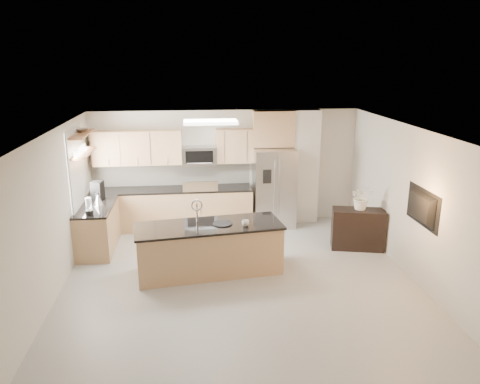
{
  "coord_description": "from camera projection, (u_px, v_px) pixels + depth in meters",
  "views": [
    {
      "loc": [
        -0.78,
        -7.15,
        3.73
      ],
      "look_at": [
        0.12,
        1.3,
        1.27
      ],
      "focal_mm": 35.0,
      "sensor_mm": 36.0,
      "label": 1
    }
  ],
  "objects": [
    {
      "name": "wall_right",
      "position": [
        417.0,
        206.0,
        7.89
      ],
      "size": [
        0.02,
        6.5,
        2.6
      ],
      "primitive_type": "cube",
      "color": "beige",
      "rests_on": "floor"
    },
    {
      "name": "refrigerator",
      "position": [
        274.0,
        188.0,
        10.56
      ],
      "size": [
        0.92,
        0.78,
        1.78
      ],
      "color": "#A7A8AA",
      "rests_on": "floor"
    },
    {
      "name": "blender",
      "position": [
        89.0,
        208.0,
        8.58
      ],
      "size": [
        0.15,
        0.15,
        0.34
      ],
      "color": "black",
      "rests_on": "left_counter"
    },
    {
      "name": "shelf_lower",
      "position": [
        83.0,
        153.0,
        8.98
      ],
      "size": [
        0.3,
        1.2,
        0.04
      ],
      "primitive_type": "cube",
      "color": "brown",
      "rests_on": "wall_left"
    },
    {
      "name": "wall_front",
      "position": [
        278.0,
        320.0,
        4.48
      ],
      "size": [
        6.0,
        0.02,
        2.6
      ],
      "primitive_type": "cube",
      "color": "beige",
      "rests_on": "floor"
    },
    {
      "name": "bowl",
      "position": [
        83.0,
        129.0,
        9.04
      ],
      "size": [
        0.38,
        0.38,
        0.08
      ],
      "primitive_type": "imported",
      "rotation": [
        0.0,
        0.0,
        0.14
      ],
      "color": "#A7A8AA",
      "rests_on": "shelf_upper"
    },
    {
      "name": "kettle",
      "position": [
        98.0,
        199.0,
        9.2
      ],
      "size": [
        0.2,
        0.2,
        0.25
      ],
      "color": "#A7A8AA",
      "rests_on": "left_counter"
    },
    {
      "name": "credenza",
      "position": [
        358.0,
        229.0,
        9.36
      ],
      "size": [
        1.09,
        0.65,
        0.82
      ],
      "primitive_type": "cube",
      "rotation": [
        0.0,
        0.0,
        -0.22
      ],
      "color": "black",
      "rests_on": "floor"
    },
    {
      "name": "ceiling",
      "position": [
        241.0,
        133.0,
        7.23
      ],
      "size": [
        6.0,
        6.5,
        0.02
      ],
      "primitive_type": "cube",
      "color": "silver",
      "rests_on": "wall_back"
    },
    {
      "name": "partition_column",
      "position": [
        305.0,
        167.0,
        10.74
      ],
      "size": [
        0.6,
        0.3,
        2.6
      ],
      "primitive_type": "cube",
      "color": "silver",
      "rests_on": "floor"
    },
    {
      "name": "shelf_upper",
      "position": [
        81.0,
        134.0,
        8.88
      ],
      "size": [
        0.3,
        1.2,
        0.04
      ],
      "primitive_type": "cube",
      "color": "brown",
      "rests_on": "wall_left"
    },
    {
      "name": "island",
      "position": [
        209.0,
        248.0,
        8.32
      ],
      "size": [
        2.68,
        1.26,
        1.32
      ],
      "rotation": [
        0.0,
        0.0,
        0.13
      ],
      "color": "tan",
      "rests_on": "floor"
    },
    {
      "name": "window",
      "position": [
        76.0,
        170.0,
        8.95
      ],
      "size": [
        0.04,
        1.15,
        1.65
      ],
      "color": "white",
      "rests_on": "wall_left"
    },
    {
      "name": "range",
      "position": [
        201.0,
        207.0,
        10.55
      ],
      "size": [
        0.76,
        0.64,
        1.14
      ],
      "color": "black",
      "rests_on": "floor"
    },
    {
      "name": "left_counter",
      "position": [
        98.0,
        227.0,
        9.32
      ],
      "size": [
        0.66,
        1.5,
        0.92
      ],
      "color": "tan",
      "rests_on": "floor"
    },
    {
      "name": "platter",
      "position": [
        222.0,
        224.0,
        8.24
      ],
      "size": [
        0.38,
        0.38,
        0.02
      ],
      "primitive_type": "cylinder",
      "rotation": [
        0.0,
        0.0,
        -0.11
      ],
      "color": "black",
      "rests_on": "island"
    },
    {
      "name": "flower_vase",
      "position": [
        362.0,
        191.0,
        9.18
      ],
      "size": [
        0.75,
        0.67,
        0.75
      ],
      "primitive_type": "imported",
      "rotation": [
        0.0,
        0.0,
        0.14
      ],
      "color": "white",
      "rests_on": "credenza"
    },
    {
      "name": "microwave",
      "position": [
        199.0,
        156.0,
        10.34
      ],
      "size": [
        0.76,
        0.4,
        0.4
      ],
      "color": "#A7A8AA",
      "rests_on": "upper_cabinets"
    },
    {
      "name": "wall_left",
      "position": [
        50.0,
        219.0,
        7.28
      ],
      "size": [
        0.02,
        6.5,
        2.6
      ],
      "primitive_type": "cube",
      "color": "beige",
      "rests_on": "floor"
    },
    {
      "name": "ceiling_fixture",
      "position": [
        210.0,
        122.0,
        8.73
      ],
      "size": [
        1.0,
        0.5,
        0.06
      ],
      "primitive_type": "cube",
      "color": "white",
      "rests_on": "ceiling"
    },
    {
      "name": "back_counter",
      "position": [
        173.0,
        208.0,
        10.49
      ],
      "size": [
        3.55,
        0.66,
        1.44
      ],
      "color": "tan",
      "rests_on": "floor"
    },
    {
      "name": "cup",
      "position": [
        245.0,
        223.0,
        8.14
      ],
      "size": [
        0.16,
        0.16,
        0.1
      ],
      "primitive_type": "imported",
      "rotation": [
        0.0,
        0.0,
        -0.24
      ],
      "color": "silver",
      "rests_on": "island"
    },
    {
      "name": "upper_cabinets",
      "position": [
        167.0,
        147.0,
        10.26
      ],
      "size": [
        3.5,
        0.33,
        0.75
      ],
      "color": "tan",
      "rests_on": "wall_back"
    },
    {
      "name": "wall_back",
      "position": [
        226.0,
        167.0,
        10.69
      ],
      "size": [
        6.0,
        0.02,
        2.6
      ],
      "primitive_type": "cube",
      "color": "beige",
      "rests_on": "floor"
    },
    {
      "name": "floor",
      "position": [
        241.0,
        285.0,
        7.95
      ],
      "size": [
        6.5,
        6.5,
        0.0
      ],
      "primitive_type": "plane",
      "color": "#A5A49D",
      "rests_on": "ground"
    },
    {
      "name": "coffee_maker",
      "position": [
        98.0,
        191.0,
        9.52
      ],
      "size": [
        0.25,
        0.29,
        0.38
      ],
      "color": "black",
      "rests_on": "left_counter"
    },
    {
      "name": "television",
      "position": [
        418.0,
        207.0,
        7.68
      ],
      "size": [
        0.14,
        1.08,
        0.62
      ],
      "primitive_type": "imported",
      "rotation": [
        0.0,
        0.0,
        1.57
      ],
      "color": "black",
      "rests_on": "wall_right"
    }
  ]
}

